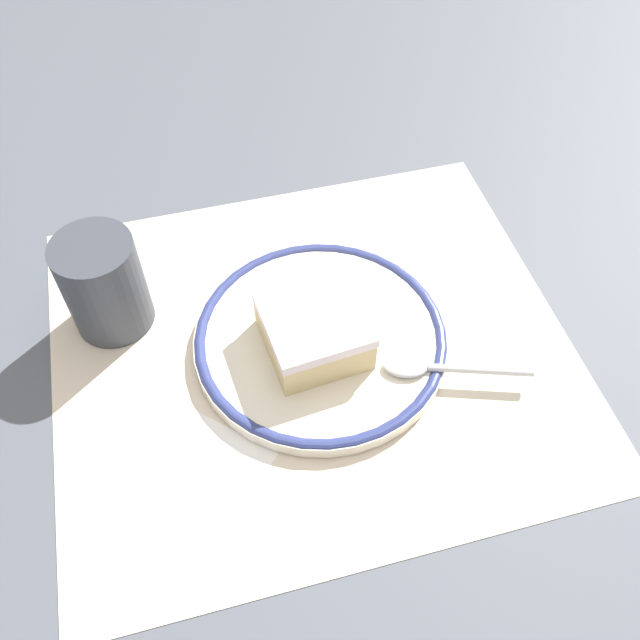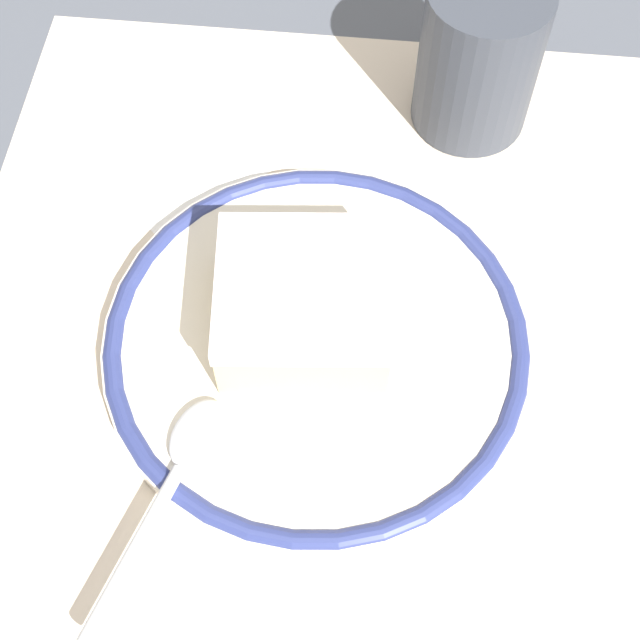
{
  "view_description": "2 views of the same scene",
  "coord_description": "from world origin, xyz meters",
  "px_view_note": "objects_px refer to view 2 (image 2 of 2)",
  "views": [
    {
      "loc": [
        0.08,
        0.34,
        0.5
      ],
      "look_at": [
        -0.01,
        -0.0,
        0.03
      ],
      "focal_mm": 38.66,
      "sensor_mm": 36.0,
      "label": 1
    },
    {
      "loc": [
        -0.23,
        -0.02,
        0.42
      ],
      "look_at": [
        -0.01,
        -0.0,
        0.03
      ],
      "focal_mm": 50.29,
      "sensor_mm": 36.0,
      "label": 2
    }
  ],
  "objects_px": {
    "cup": "(478,64)",
    "napkin": "(175,124)",
    "plate": "(320,343)",
    "cake_slice": "(304,299)",
    "spoon": "(178,472)"
  },
  "relations": [
    {
      "from": "cup",
      "to": "plate",
      "type": "bearing_deg",
      "value": 156.73
    },
    {
      "from": "spoon",
      "to": "cup",
      "type": "xyz_separation_m",
      "value": [
        0.25,
        -0.13,
        0.03
      ]
    },
    {
      "from": "plate",
      "to": "cup",
      "type": "bearing_deg",
      "value": -23.27
    },
    {
      "from": "plate",
      "to": "napkin",
      "type": "distance_m",
      "value": 0.18
    },
    {
      "from": "cake_slice",
      "to": "spoon",
      "type": "bearing_deg",
      "value": 150.82
    },
    {
      "from": "cup",
      "to": "napkin",
      "type": "bearing_deg",
      "value": 98.68
    },
    {
      "from": "cake_slice",
      "to": "cup",
      "type": "bearing_deg",
      "value": -27.28
    },
    {
      "from": "plate",
      "to": "cup",
      "type": "height_order",
      "value": "cup"
    },
    {
      "from": "cake_slice",
      "to": "cup",
      "type": "relative_size",
      "value": 0.99
    },
    {
      "from": "plate",
      "to": "napkin",
      "type": "relative_size",
      "value": 1.71
    },
    {
      "from": "plate",
      "to": "spoon",
      "type": "bearing_deg",
      "value": 143.13
    },
    {
      "from": "cup",
      "to": "napkin",
      "type": "xyz_separation_m",
      "value": [
        -0.03,
        0.18,
        -0.04
      ]
    },
    {
      "from": "cake_slice",
      "to": "napkin",
      "type": "distance_m",
      "value": 0.17
    },
    {
      "from": "spoon",
      "to": "napkin",
      "type": "relative_size",
      "value": 0.95
    },
    {
      "from": "plate",
      "to": "spoon",
      "type": "height_order",
      "value": "spoon"
    }
  ]
}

